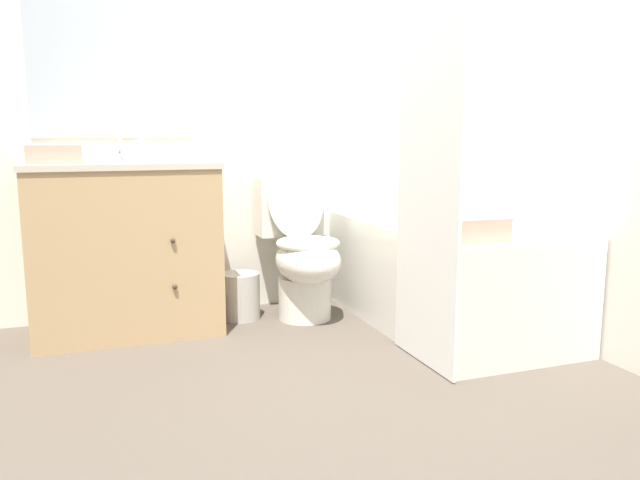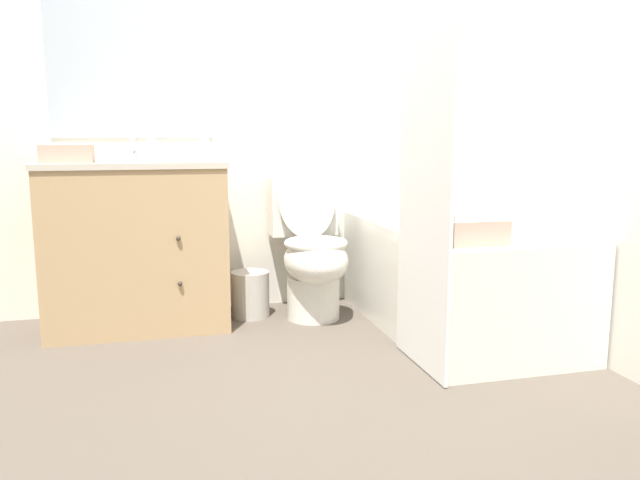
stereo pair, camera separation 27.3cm
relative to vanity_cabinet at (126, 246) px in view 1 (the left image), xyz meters
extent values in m
plane|color=brown|center=(0.76, -1.31, -0.45)|extent=(14.00, 14.00, 0.00)
cube|color=white|center=(0.76, 0.29, 0.80)|extent=(8.00, 0.05, 2.50)
cube|color=#B2BCC6|center=(0.00, 0.26, 1.01)|extent=(0.86, 0.01, 0.93)
cube|color=white|center=(2.02, -0.52, 0.80)|extent=(0.05, 2.58, 2.50)
cube|color=tan|center=(0.00, 0.00, -0.03)|extent=(0.91, 0.54, 0.85)
cube|color=beige|center=(0.00, 0.00, 0.41)|extent=(0.93, 0.56, 0.03)
cylinder|color=silver|center=(0.00, 0.00, 0.37)|extent=(0.34, 0.34, 0.10)
sphere|color=#382D23|center=(0.20, -0.28, 0.06)|extent=(0.02, 0.02, 0.02)
sphere|color=#382D23|center=(0.20, -0.28, -0.17)|extent=(0.02, 0.02, 0.02)
cylinder|color=silver|center=(0.00, 0.21, 0.45)|extent=(0.04, 0.04, 0.04)
cylinder|color=silver|center=(0.00, 0.17, 0.51)|extent=(0.02, 0.11, 0.09)
cylinder|color=silver|center=(-0.06, 0.21, 0.45)|extent=(0.03, 0.03, 0.04)
cylinder|color=silver|center=(0.05, 0.21, 0.45)|extent=(0.03, 0.03, 0.04)
cylinder|color=silver|center=(0.93, -0.10, -0.33)|extent=(0.29, 0.29, 0.24)
ellipsoid|color=silver|center=(0.93, -0.16, -0.11)|extent=(0.34, 0.46, 0.26)
torus|color=silver|center=(0.93, -0.16, -0.01)|extent=(0.34, 0.34, 0.04)
cube|color=silver|center=(0.93, 0.16, 0.15)|extent=(0.39, 0.18, 0.33)
ellipsoid|color=silver|center=(0.93, 0.05, 0.20)|extent=(0.33, 0.14, 0.42)
cube|color=silver|center=(1.60, -0.46, -0.17)|extent=(0.76, 1.45, 0.55)
cube|color=#A5A7A2|center=(1.60, -0.46, 0.10)|extent=(0.64, 1.33, 0.01)
cube|color=white|center=(1.21, -0.94, 0.57)|extent=(0.02, 0.52, 2.02)
cylinder|color=#B7B2A8|center=(0.60, 0.02, -0.32)|extent=(0.21, 0.21, 0.26)
cube|color=silver|center=(0.10, -0.04, 0.47)|extent=(0.15, 0.14, 0.09)
ellipsoid|color=white|center=(0.10, -0.04, 0.53)|extent=(0.07, 0.04, 0.03)
cylinder|color=silver|center=(0.36, -0.01, 0.49)|extent=(0.05, 0.05, 0.12)
cylinder|color=silver|center=(0.36, -0.01, 0.56)|extent=(0.03, 0.03, 0.03)
cube|color=tan|center=(-0.30, -0.11, 0.47)|extent=(0.24, 0.15, 0.09)
cube|color=tan|center=(1.41, -0.99, 0.16)|extent=(0.26, 0.21, 0.11)
camera|label=1|loc=(-0.14, -3.29, 0.55)|focal=35.00mm
camera|label=2|loc=(0.12, -3.37, 0.55)|focal=35.00mm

